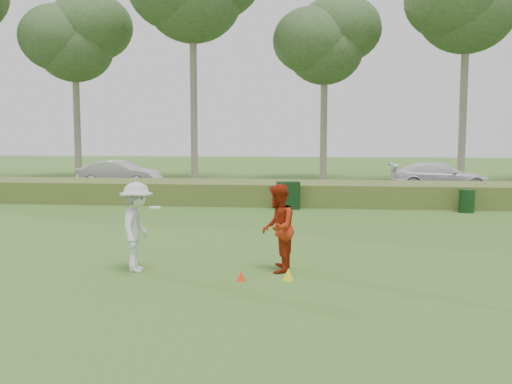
# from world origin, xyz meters

# --- Properties ---
(ground) EXTENTS (120.00, 120.00, 0.00)m
(ground) POSITION_xyz_m (0.00, 0.00, 0.00)
(ground) COLOR #356321
(ground) RESTS_ON ground
(reed_strip) EXTENTS (80.00, 3.00, 0.90)m
(reed_strip) POSITION_xyz_m (0.00, 12.00, 0.45)
(reed_strip) COLOR #4D6026
(reed_strip) RESTS_ON ground
(park_road) EXTENTS (80.00, 6.00, 0.06)m
(park_road) POSITION_xyz_m (0.00, 17.00, 0.03)
(park_road) COLOR #2D2D2D
(park_road) RESTS_ON ground
(tree_2) EXTENTS (6.50, 6.50, 12.00)m
(tree_2) POSITION_xyz_m (-14.00, 24.00, 8.97)
(tree_2) COLOR gray
(tree_2) RESTS_ON ground
(tree_4) EXTENTS (6.24, 6.24, 11.50)m
(tree_4) POSITION_xyz_m (2.00, 24.50, 8.59)
(tree_4) COLOR gray
(tree_4) RESTS_ON ground
(tree_5) EXTENTS (7.28, 7.28, 14.00)m
(tree_5) POSITION_xyz_m (10.00, 22.50, 10.47)
(tree_5) COLOR gray
(tree_5) RESTS_ON ground
(player_white) EXTENTS (0.94, 1.30, 1.92)m
(player_white) POSITION_xyz_m (-2.09, -0.24, 0.96)
(player_white) COLOR silver
(player_white) RESTS_ON ground
(player_red) EXTENTS (0.74, 0.94, 1.89)m
(player_red) POSITION_xyz_m (0.91, 0.06, 0.94)
(player_red) COLOR #A3250D
(player_red) RESTS_ON ground
(cone_orange) EXTENTS (0.19, 0.19, 0.21)m
(cone_orange) POSITION_xyz_m (0.24, -0.81, 0.10)
(cone_orange) COLOR #FF360D
(cone_orange) RESTS_ON ground
(cone_yellow) EXTENTS (0.22, 0.22, 0.24)m
(cone_yellow) POSITION_xyz_m (1.18, -0.66, 0.12)
(cone_yellow) COLOR yellow
(cone_yellow) RESTS_ON ground
(utility_cabinet) EXTENTS (0.96, 0.72, 1.08)m
(utility_cabinet) POSITION_xyz_m (0.57, 10.21, 0.54)
(utility_cabinet) COLOR black
(utility_cabinet) RESTS_ON ground
(trash_bin) EXTENTS (0.76, 0.76, 0.86)m
(trash_bin) POSITION_xyz_m (7.28, 10.01, 0.43)
(trash_bin) COLOR black
(trash_bin) RESTS_ON ground
(car_mid) EXTENTS (4.50, 1.90, 1.44)m
(car_mid) POSITION_xyz_m (-8.89, 17.64, 0.78)
(car_mid) COLOR silver
(car_mid) RESTS_ON park_road
(car_right) EXTENTS (4.96, 2.02, 1.44)m
(car_right) POSITION_xyz_m (7.79, 17.57, 0.78)
(car_right) COLOR silver
(car_right) RESTS_ON park_road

